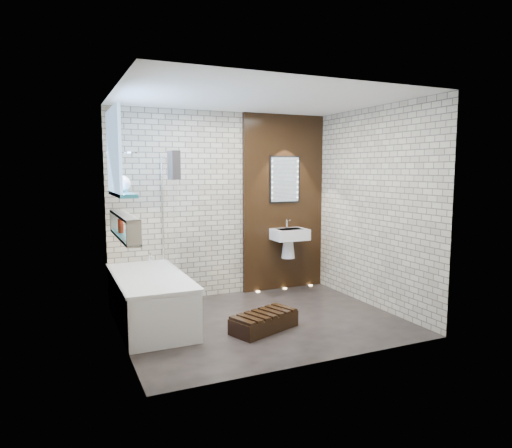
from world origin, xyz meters
name	(u,v)px	position (x,y,z in m)	size (l,w,h in m)	color
ground	(261,321)	(0.00, 0.00, 0.00)	(3.20, 3.20, 0.00)	black
room_shell	(261,213)	(0.00, 0.00, 1.30)	(3.24, 3.20, 2.60)	#9F957F
walnut_panel	(283,203)	(0.95, 1.27, 1.30)	(1.30, 0.06, 2.60)	black
clerestory_window	(115,160)	(-1.57, 0.35, 1.90)	(0.18, 1.00, 0.94)	#7FADE0
display_niche	(124,226)	(-1.53, 0.15, 1.20)	(0.14, 1.30, 0.26)	teal
bathtub	(150,299)	(-1.22, 0.45, 0.29)	(0.79, 1.74, 0.70)	white
bath_screen	(169,211)	(-0.87, 0.89, 1.28)	(0.01, 0.78, 1.40)	white
towel	(174,165)	(-0.87, 0.60, 1.85)	(0.10, 0.26, 0.34)	black
shower_head	(132,153)	(-1.30, 0.95, 2.00)	(0.18, 0.18, 0.02)	silver
washbasin	(289,238)	(0.95, 1.07, 0.79)	(0.50, 0.36, 0.58)	white
led_mirror	(285,180)	(0.95, 1.23, 1.65)	(0.50, 0.02, 0.70)	black
walnut_step	(264,323)	(-0.10, -0.30, 0.09)	(0.78, 0.35, 0.17)	black
niche_bottles	(124,230)	(-1.53, 0.17, 1.16)	(0.06, 0.74, 0.15)	maroon
sill_vases	(122,184)	(-1.50, 0.39, 1.64)	(0.18, 0.18, 0.18)	white
floor_uplights	(285,288)	(0.95, 1.20, 0.01)	(0.96, 0.06, 0.01)	#FFD899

